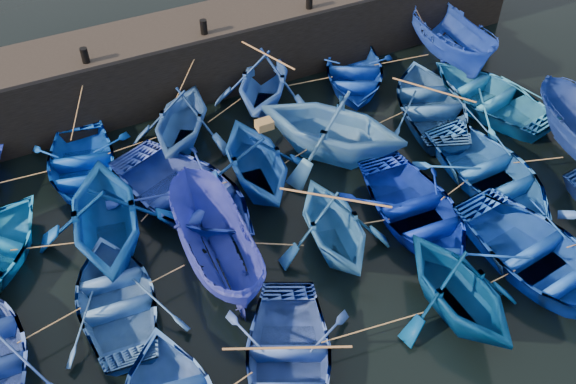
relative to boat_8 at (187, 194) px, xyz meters
name	(u,v)px	position (x,y,z in m)	size (l,w,h in m)	color
ground	(340,284)	(2.67, -4.59, -0.57)	(120.00, 120.00, 0.00)	black
quay_wall	(199,56)	(2.67, 5.91, 0.68)	(26.00, 2.50, 2.50)	black
quay_top	(195,23)	(2.67, 5.91, 1.99)	(26.00, 2.50, 0.12)	black
bollard_1	(85,55)	(-1.33, 5.01, 2.30)	(0.24, 0.24, 0.50)	black
bollard_2	(204,27)	(2.67, 5.01, 2.30)	(0.24, 0.24, 0.50)	black
bollard_3	(309,2)	(6.67, 5.01, 2.30)	(0.24, 0.24, 0.50)	black
boat_1	(80,164)	(-2.51, 2.86, -0.10)	(3.20, 4.48, 0.93)	#0336C3
boat_2	(181,119)	(0.92, 2.97, 0.44)	(3.30, 3.83, 2.01)	#2553A6
boat_3	(263,80)	(4.23, 3.72, 0.50)	(3.51, 4.07, 2.14)	blue
boat_4	(354,73)	(7.80, 3.49, -0.10)	(3.25, 4.54, 0.94)	#0930A0
boat_5	(449,39)	(11.82, 3.20, 0.44)	(1.96, 5.20, 2.01)	#1437B5
boat_7	(105,215)	(-2.44, -0.48, 0.66)	(4.03, 4.68, 2.46)	navy
boat_8	(187,194)	(0.00, 0.00, 0.00)	(3.91, 5.46, 1.13)	#1F3AB1
boat_9	(256,159)	(2.27, -0.05, 0.52)	(3.57, 4.14, 2.18)	navy
boat_10	(332,124)	(5.04, 0.23, 0.72)	(4.22, 4.90, 2.58)	blue
boat_11	(431,103)	(9.22, 0.60, -0.05)	(3.56, 4.98, 1.03)	navy
boat_12	(489,95)	(11.34, 0.07, -0.04)	(3.60, 5.03, 1.04)	#1A6CB7
boat_14	(117,298)	(-2.88, -2.71, -0.12)	(3.09, 4.32, 0.90)	blue
boat_15	(215,245)	(-0.08, -2.55, 0.35)	(1.79, 4.75, 1.84)	#232FA1
boat_16	(333,224)	(3.10, -3.33, 0.41)	(3.21, 3.72, 1.96)	#2365B6
boat_17	(415,210)	(5.74, -3.53, -0.06)	(3.48, 4.86, 1.01)	#031C96
boat_18	(491,172)	(8.76, -3.19, -0.05)	(3.55, 4.97, 1.03)	#144FB3
boat_22	(287,359)	(0.25, -6.26, -0.11)	(3.17, 4.43, 0.92)	#2647A3
boat_23	(459,287)	(4.81, -6.63, 0.47)	(3.39, 3.93, 2.07)	navy
boat_24	(542,259)	(7.71, -6.58, -0.01)	(3.82, 5.34, 1.11)	#0C3DC1
wooden_crate	(264,125)	(2.57, -0.05, 1.74)	(0.49, 0.36, 0.26)	olive
mooring_ropes	(263,152)	(2.70, 0.43, 0.31)	(18.38, 11.72, 2.10)	tan
loose_oars	(334,154)	(4.20, -1.32, 0.98)	(11.23, 12.06, 1.28)	#99724C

